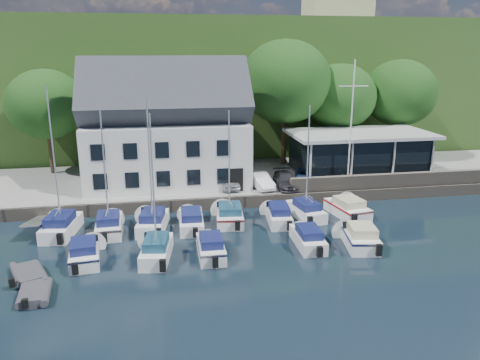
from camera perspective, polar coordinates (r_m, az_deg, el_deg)
The scene contains 36 objects.
ground at distance 29.03m, azimuth 6.58°, elevation -10.28°, with size 180.00×180.00×0.00m, color black.
quay at distance 44.83m, azimuth 0.28°, elevation -0.03°, with size 60.00×13.00×1.00m, color gray.
quay_face at distance 38.73m, azimuth 2.01°, elevation -2.61°, with size 60.00×0.30×1.00m, color #61594E.
hillside at distance 87.41m, azimuth -5.07°, elevation 12.61°, with size 160.00×75.00×16.00m, color #304E1D.
field_patch at distance 96.30m, azimuth -0.66°, elevation 17.80°, with size 50.00×30.00×0.30m, color #5D7038.
farmhouse at distance 82.82m, azimuth 11.81°, elevation 20.57°, with size 10.40×7.00×8.20m, color beige, non-canonical shape.
harbor_building at distance 42.09m, azimuth -8.92°, elevation 5.52°, with size 14.40×8.20×8.70m, color silver, non-canonical shape.
club_pavilion at distance 46.04m, azimuth 14.25°, elevation 3.17°, with size 13.20×7.20×4.10m, color black, non-canonical shape.
seawall at distance 42.82m, azimuth 17.82°, elevation -0.04°, with size 18.00×0.50×1.20m, color #61594E.
gangway at distance 37.28m, azimuth -23.07°, elevation -5.48°, with size 1.20×6.00×1.40m, color silver, non-canonical shape.
car_silver at distance 40.52m, azimuth -1.36°, elevation -0.06°, with size 1.54×3.83×1.31m, color silver.
car_white at distance 40.60m, azimuth 2.52°, elevation -0.07°, with size 1.35×3.87×1.27m, color white.
car_dgrey at distance 41.00m, azimuth 5.59°, elevation 0.01°, with size 1.75×4.31×1.25m, color #2B2A2F.
car_blue at distance 42.47m, azimuth 8.14°, elevation 0.55°, with size 1.56×3.94×1.35m, color #2D4C8B.
flagpole at distance 41.01m, azimuth 13.38°, elevation 6.54°, with size 2.60×0.20×10.85m, color silver, non-canonical shape.
tree_0 at distance 48.15m, azimuth -22.36°, elevation 6.54°, with size 7.26×7.26×9.92m, color #143710, non-canonical shape.
tree_1 at distance 47.42m, azimuth -14.95°, elevation 6.75°, with size 6.89×6.89×9.41m, color #143710, non-canonical shape.
tree_2 at distance 47.09m, azimuth -5.62°, elevation 7.61°, with size 7.44×7.44×10.17m, color #143710, non-canonical shape.
tree_3 at distance 48.29m, azimuth 5.48°, elevation 9.29°, with size 9.25×9.25×12.64m, color #143710, non-canonical shape.
tree_4 at distance 50.35m, azimuth 11.97°, elevation 7.93°, with size 7.51×7.51×10.26m, color #143710, non-canonical shape.
tree_5 at distance 53.52m, azimuth 18.72°, elevation 8.09°, with size 7.78×7.78×10.63m, color #143710, non-canonical shape.
boat_r1_0 at distance 34.25m, azimuth -21.63°, elevation 1.28°, with size 2.05×6.19×9.57m, color white, non-canonical shape.
boat_r1_1 at distance 33.51m, azimuth -16.15°, elevation 1.01°, with size 1.93×5.79×9.04m, color white, non-canonical shape.
boat_r1_2 at distance 33.42m, azimuth -10.91°, elevation 1.32°, with size 1.99×5.98×9.05m, color white, non-canonical shape.
boat_r1_3 at distance 34.51m, azimuth -5.97°, elevation -4.68°, with size 1.86×6.19×1.39m, color white, non-canonical shape.
boat_r1_4 at distance 34.26m, azimuth -1.33°, elevation 1.78°, with size 2.12×5.75×8.84m, color white, non-canonical shape.
boat_r1_5 at distance 35.55m, azimuth 4.69°, elevation -4.01°, with size 1.75×6.05×1.41m, color white, non-canonical shape.
boat_r1_6 at distance 35.67m, azimuth 8.24°, elevation 1.99°, with size 1.83×5.86×8.61m, color white, non-canonical shape.
boat_r1_7 at distance 37.72m, azimuth 12.98°, elevation -3.13°, with size 2.21×5.86×1.49m, color white, non-canonical shape.
boat_r2_0 at distance 30.65m, azimuth -18.44°, elevation -8.14°, with size 1.89×5.62×1.40m, color white, non-canonical shape.
boat_r2_1 at distance 28.56m, azimuth -10.52°, elevation -1.03°, with size 1.77×5.98×9.15m, color white, non-canonical shape.
boat_r2_2 at distance 29.86m, azimuth -3.58°, elevation -7.93°, with size 1.74×5.41×1.43m, color white, non-canonical shape.
boat_r2_3 at distance 31.61m, azimuth 8.27°, elevation -6.77°, with size 1.74×5.71×1.35m, color white, non-canonical shape.
boat_r2_4 at distance 32.17m, azimuth 14.46°, elevation -6.54°, with size 2.09×5.36×1.53m, color white, non-canonical shape.
dinghy_0 at distance 29.74m, azimuth -24.34°, elevation -10.26°, with size 1.81×3.02×0.70m, color #38373D, non-canonical shape.
dinghy_1 at distance 27.52m, azimuth -23.75°, elevation -12.39°, with size 1.68×2.81×0.66m, color #38373D, non-canonical shape.
Camera 1 is at (-7.74, -24.94, 12.69)m, focal length 35.00 mm.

